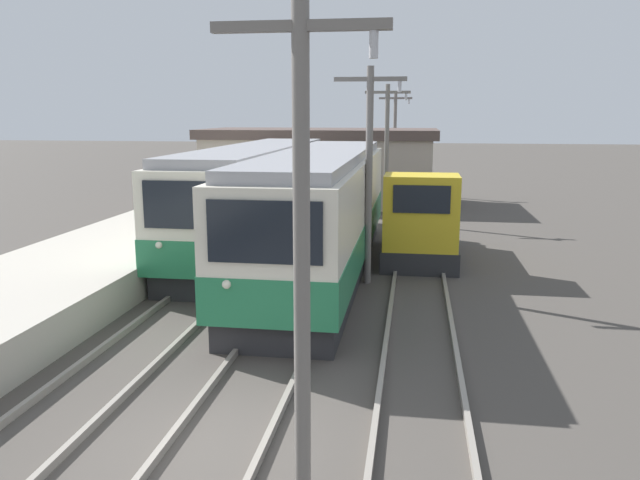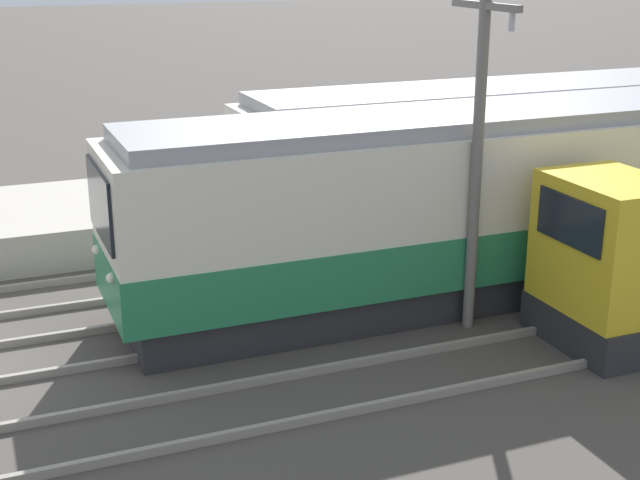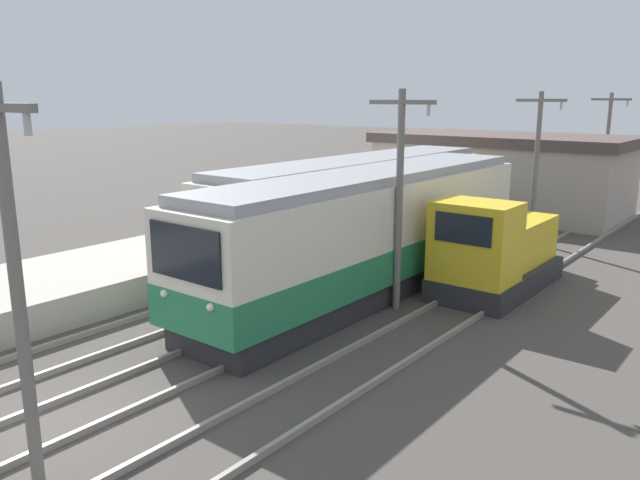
# 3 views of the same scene
# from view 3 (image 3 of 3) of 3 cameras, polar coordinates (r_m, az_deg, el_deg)

# --- Properties ---
(ground_plane) EXTENTS (200.00, 200.00, 0.00)m
(ground_plane) POSITION_cam_3_polar(r_m,az_deg,el_deg) (13.09, -23.55, -15.00)
(ground_plane) COLOR #47423D
(track_center) EXTENTS (1.54, 60.00, 0.14)m
(track_center) POSITION_cam_3_polar(r_m,az_deg,el_deg) (12.90, -23.14, -15.04)
(track_center) COLOR gray
(track_center) RESTS_ON ground
(commuter_train_left) EXTENTS (2.84, 14.45, 3.71)m
(commuter_train_left) POSITION_cam_3_polar(r_m,az_deg,el_deg) (23.35, 3.52, 2.63)
(commuter_train_left) COLOR #28282B
(commuter_train_left) RESTS_ON ground
(commuter_train_center) EXTENTS (2.84, 14.65, 3.74)m
(commuter_train_center) POSITION_cam_3_polar(r_m,az_deg,el_deg) (19.16, 4.81, 0.36)
(commuter_train_center) COLOR #28282B
(commuter_train_center) RESTS_ON ground
(shunting_locomotive) EXTENTS (2.40, 5.29, 3.00)m
(shunting_locomotive) POSITION_cam_3_polar(r_m,az_deg,el_deg) (19.89, 15.69, -1.18)
(shunting_locomotive) COLOR #28282B
(shunting_locomotive) RESTS_ON ground
(catenary_mast_near) EXTENTS (2.00, 0.20, 6.11)m
(catenary_mast_near) POSITION_cam_3_polar(r_m,az_deg,el_deg) (10.00, -26.04, -3.09)
(catenary_mast_near) COLOR slate
(catenary_mast_near) RESTS_ON ground
(catenary_mast_mid) EXTENTS (2.00, 0.20, 6.11)m
(catenary_mast_mid) POSITION_cam_3_polar(r_m,az_deg,el_deg) (17.26, 7.29, 4.41)
(catenary_mast_mid) COLOR slate
(catenary_mast_mid) RESTS_ON ground
(catenary_mast_far) EXTENTS (2.00, 0.20, 6.11)m
(catenary_mast_far) POSITION_cam_3_polar(r_m,az_deg,el_deg) (26.83, 19.18, 6.84)
(catenary_mast_far) COLOR slate
(catenary_mast_far) RESTS_ON ground
(catenary_mast_distant) EXTENTS (2.00, 0.20, 6.11)m
(catenary_mast_distant) POSITION_cam_3_polar(r_m,az_deg,el_deg) (36.96, 24.74, 7.87)
(catenary_mast_distant) COLOR slate
(catenary_mast_distant) RESTS_ON ground
(station_building) EXTENTS (12.60, 6.30, 4.03)m
(station_building) POSITION_cam_3_polar(r_m,az_deg,el_deg) (33.83, 16.17, 5.91)
(station_building) COLOR #AD9E8E
(station_building) RESTS_ON ground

